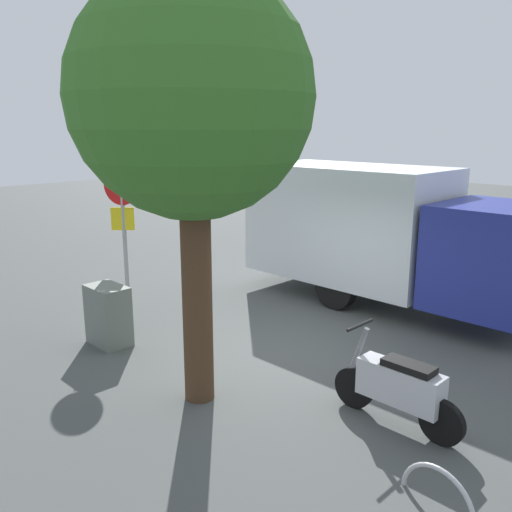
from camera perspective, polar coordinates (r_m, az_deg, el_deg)
name	(u,v)px	position (r m, az deg, el deg)	size (l,w,h in m)	color
ground_plane	(284,357)	(9.04, 3.01, -10.58)	(60.00, 60.00, 0.00)	#484B4A
box_truck_near	(387,230)	(11.50, 13.66, 2.65)	(7.69, 2.20, 2.88)	black
motorcycle	(399,387)	(7.15, 14.84, -13.26)	(1.81, 0.55, 1.20)	black
stop_sign	(123,218)	(10.64, -13.87, 3.96)	(0.71, 0.33, 2.99)	#9E9EA3
street_tree	(192,100)	(6.94, -6.78, 16.08)	(3.06, 3.06, 5.58)	#47301E
utility_cabinet	(108,315)	(9.69, -15.33, -6.05)	(0.78, 0.50, 1.04)	slate
bike_rack_hoop	(437,504)	(6.22, 18.54, -23.61)	(0.85, 0.85, 0.05)	#B7B7BC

